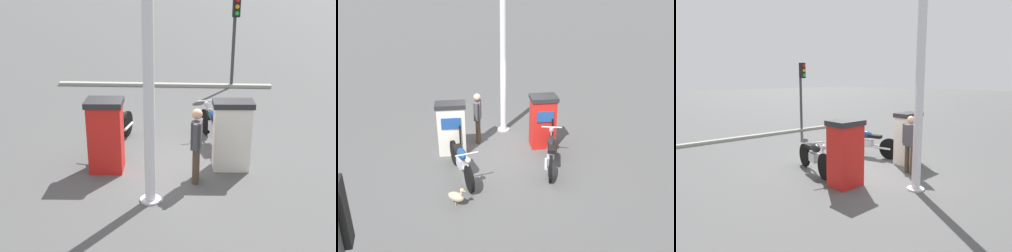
{
  "view_description": "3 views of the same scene",
  "coord_description": "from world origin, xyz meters",
  "views": [
    {
      "loc": [
        -8.63,
        0.23,
        4.12
      ],
      "look_at": [
        0.4,
        0.0,
        0.73
      ],
      "focal_mm": 44.56,
      "sensor_mm": 36.0,
      "label": 1
    },
    {
      "loc": [
        9.24,
        -1.43,
        5.0
      ],
      "look_at": [
        0.39,
        0.11,
        1.06
      ],
      "focal_mm": 38.56,
      "sensor_mm": 36.0,
      "label": 2
    },
    {
      "loc": [
        -5.1,
        6.24,
        2.57
      ],
      "look_at": [
        1.13,
        -0.1,
        1.13
      ],
      "focal_mm": 31.56,
      "sensor_mm": 36.0,
      "label": 3
    }
  ],
  "objects": [
    {
      "name": "motorcycle_near_pump",
      "position": [
        1.06,
        -1.17,
        0.46
      ],
      "size": [
        2.12,
        0.67,
        0.97
      ],
      "color": "black",
      "rests_on": "ground"
    },
    {
      "name": "attendant_person",
      "position": [
        -0.94,
        -0.54,
        0.9
      ],
      "size": [
        0.58,
        0.27,
        1.58
      ],
      "color": "#473828",
      "rests_on": "ground"
    },
    {
      "name": "motorcycle_far_pump",
      "position": [
        0.96,
        1.23,
        0.47
      ],
      "size": [
        1.95,
        0.78,
        0.98
      ],
      "color": "black",
      "rests_on": "ground"
    },
    {
      "name": "fuel_pump_far",
      "position": [
        -0.34,
        1.35,
        0.81
      ],
      "size": [
        0.69,
        0.81,
        1.6
      ],
      "color": "red",
      "rests_on": "ground"
    },
    {
      "name": "fuel_pump_near",
      "position": [
        -0.34,
        -1.35,
        0.79
      ],
      "size": [
        0.58,
        0.88,
        1.55
      ],
      "color": "silver",
      "rests_on": "ground"
    },
    {
      "name": "ground_plane",
      "position": [
        0.0,
        0.0,
        0.0
      ],
      "size": [
        120.0,
        120.0,
        0.0
      ],
      "primitive_type": "plane",
      "color": "#4C4C4C"
    },
    {
      "name": "canopy_support_pole",
      "position": [
        -1.69,
        0.39,
        2.24
      ],
      "size": [
        0.4,
        0.4,
        4.64
      ],
      "color": "silver",
      "rests_on": "ground"
    },
    {
      "name": "wandering_duck",
      "position": [
        2.28,
        -1.37,
        0.24
      ],
      "size": [
        0.4,
        0.46,
        0.5
      ],
      "color": "tan",
      "rests_on": "ground"
    }
  ]
}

